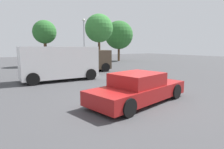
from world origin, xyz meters
TOP-DOWN VIEW (x-y plane):
  - ground_plane at (0.00, 0.00)m, footprint 80.00×80.00m
  - sedan_foreground at (0.08, -0.28)m, footprint 4.81×2.59m
  - dog at (1.05, 2.35)m, footprint 0.32×0.63m
  - van_white at (-1.00, 6.54)m, footprint 4.96×2.31m
  - suv_dark at (2.17, 9.75)m, footprint 5.09×2.75m
  - light_post_near at (7.71, 21.36)m, footprint 0.44×0.44m
  - tree_back_left at (12.43, 18.72)m, footprint 4.39×4.39m
  - tree_back_center at (6.46, 14.36)m, footprint 3.37×3.37m
  - tree_back_right at (0.62, 16.57)m, footprint 2.64×2.64m

SIDE VIEW (x-z plane):
  - ground_plane at x=0.00m, z-range 0.00..0.00m
  - dog at x=1.05m, z-range 0.05..0.45m
  - sedan_foreground at x=0.08m, z-range -0.05..1.17m
  - suv_dark at x=2.17m, z-range 0.10..2.02m
  - van_white at x=-1.00m, z-range 0.09..2.35m
  - tree_back_right at x=0.62m, z-range 1.24..6.46m
  - tree_back_left at x=12.43m, z-range 0.91..7.14m
  - light_post_near at x=7.71m, z-range 1.15..7.61m
  - tree_back_center at x=6.46m, z-range 1.35..7.48m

